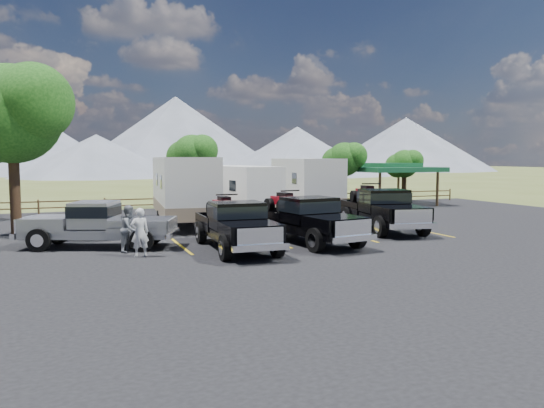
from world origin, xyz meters
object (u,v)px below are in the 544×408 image
object	(u,v)px
rig_left	(235,224)
person_a	(140,232)
tree_big_nw	(11,114)
pickup_silver	(99,224)
rig_right	(381,208)
person_b	(130,229)
trailer_center	(238,191)
trailer_left	(184,190)
pavilion	(390,169)
trailer_right	(305,185)
rig_center	(306,218)

from	to	relation	value
rig_left	person_a	xyz separation A→B (m)	(-3.69, -0.27, -0.12)
tree_big_nw	pickup_silver	size ratio (longest dim) A/B	1.22
rig_right	person_b	world-z (taller)	rig_right
trailer_center	pickup_silver	world-z (taller)	trailer_center
trailer_left	pavilion	bearing A→B (deg)	26.06
tree_big_nw	rig_left	bearing A→B (deg)	-40.50
pickup_silver	person_b	size ratio (longest dim) A/B	3.61
trailer_center	pickup_silver	bearing A→B (deg)	-144.73
pickup_silver	trailer_right	bearing A→B (deg)	145.69
rig_center	trailer_left	size ratio (longest dim) A/B	0.64
trailer_left	pickup_silver	size ratio (longest dim) A/B	1.62
pavilion	trailer_left	xyz separation A→B (m)	(-17.45, -6.76, -0.86)
tree_big_nw	person_a	bearing A→B (deg)	-57.71
rig_center	trailer_center	bearing A→B (deg)	82.54
rig_right	person_a	xyz separation A→B (m)	(-12.10, -2.99, -0.20)
pavilion	trailer_center	xyz separation A→B (m)	(-13.97, -5.45, -1.12)
rig_right	trailer_center	xyz separation A→B (m)	(-5.22, 6.96, 0.53)
rig_center	trailer_left	bearing A→B (deg)	106.52
rig_left	person_a	world-z (taller)	rig_left
tree_big_nw	rig_left	distance (m)	11.93
rig_left	person_b	xyz separation A→B (m)	(-3.91, 0.95, -0.12)
person_b	pickup_silver	bearing A→B (deg)	72.07
rig_center	rig_right	bearing A→B (deg)	14.75
rig_center	pickup_silver	bearing A→B (deg)	159.69
tree_big_nw	rig_left	xyz separation A→B (m)	(8.39, -7.16, -4.54)
rig_left	trailer_center	size ratio (longest dim) A/B	0.71
trailer_right	rig_center	bearing A→B (deg)	-106.71
trailer_left	tree_big_nw	bearing A→B (deg)	-166.62
trailer_left	trailer_center	world-z (taller)	trailer_left
tree_big_nw	rig_left	world-z (taller)	tree_big_nw
rig_left	rig_right	world-z (taller)	rig_right
tree_big_nw	trailer_center	distance (m)	12.48
rig_left	person_b	distance (m)	4.03
rig_right	trailer_left	bearing A→B (deg)	156.08
pavilion	rig_right	bearing A→B (deg)	-125.17
rig_center	tree_big_nw	bearing A→B (deg)	142.40
trailer_left	pickup_silver	xyz separation A→B (m)	(-4.67, -6.03, -0.93)
person_a	person_b	size ratio (longest dim) A/B	1.00
rig_right	trailer_left	size ratio (longest dim) A/B	0.68
trailer_right	person_a	world-z (taller)	trailer_right
trailer_center	trailer_right	distance (m)	5.40
tree_big_nw	trailer_left	distance (m)	8.97
person_b	person_a	bearing A→B (deg)	-134.46
rig_right	rig_center	bearing A→B (deg)	-148.03
trailer_right	pickup_silver	distance (m)	16.11
tree_big_nw	pickup_silver	world-z (taller)	tree_big_nw
trailer_right	person_a	bearing A→B (deg)	-127.71
pavilion	trailer_center	bearing A→B (deg)	-158.69
rig_center	pickup_silver	xyz separation A→B (m)	(-8.26, 1.78, -0.08)
pavilion	pickup_silver	distance (m)	25.61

